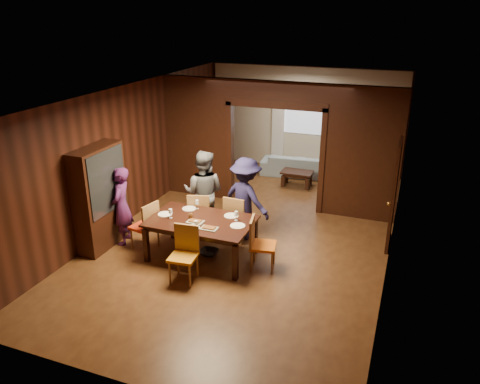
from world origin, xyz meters
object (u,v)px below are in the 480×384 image
at_px(person_purple, 122,206).
at_px(chair_far_l, 200,214).
at_px(coffee_table, 297,179).
at_px(chair_right, 263,244).
at_px(chair_far_r, 238,218).
at_px(person_grey, 204,193).
at_px(chair_left, 144,225).
at_px(hutch, 100,198).
at_px(chair_near, 183,255).
at_px(sofa, 298,165).
at_px(dining_table, 202,239).
at_px(person_navy, 246,199).

distance_m(person_purple, chair_far_l, 1.55).
distance_m(coffee_table, chair_right, 4.30).
distance_m(person_purple, coffee_table, 4.96).
xyz_separation_m(chair_far_l, chair_far_r, (0.77, 0.11, 0.00)).
relative_size(person_grey, chair_left, 1.82).
distance_m(chair_far_r, hutch, 2.68).
bearing_deg(chair_far_r, chair_near, 82.38).
relative_size(sofa, chair_far_r, 2.06).
relative_size(dining_table, chair_right, 1.96).
bearing_deg(chair_left, chair_far_l, 148.99).
relative_size(person_purple, chair_left, 1.61).
distance_m(dining_table, chair_far_l, 0.88).
bearing_deg(hutch, chair_near, -16.69).
xyz_separation_m(sofa, chair_left, (-1.72, -5.18, 0.19)).
bearing_deg(person_navy, chair_left, 55.02).
relative_size(person_purple, hutch, 0.78).
bearing_deg(chair_far_r, person_grey, -2.61).
bearing_deg(coffee_table, dining_table, -99.65).
height_order(chair_right, hutch, hutch).
xyz_separation_m(person_navy, chair_left, (-1.66, -1.14, -0.36)).
bearing_deg(sofa, chair_near, 80.58).
bearing_deg(chair_far_l, person_navy, -178.34).
relative_size(chair_far_r, hutch, 0.48).
bearing_deg(dining_table, person_grey, 111.97).
bearing_deg(chair_far_l, chair_near, 88.77).
relative_size(coffee_table, chair_far_l, 0.82).
relative_size(person_grey, hutch, 0.88).
height_order(dining_table, chair_far_r, chair_far_r).
height_order(coffee_table, chair_left, chair_left).
relative_size(person_purple, coffee_table, 1.95).
bearing_deg(chair_right, sofa, -3.95).
bearing_deg(person_purple, sofa, 140.61).
height_order(dining_table, hutch, hutch).
bearing_deg(coffee_table, person_purple, -119.42).
height_order(person_purple, hutch, hutch).
xyz_separation_m(person_purple, chair_left, (0.51, -0.06, -0.30)).
bearing_deg(chair_right, chair_far_l, 52.90).
bearing_deg(coffee_table, chair_far_r, -95.89).
distance_m(person_grey, hutch, 2.01).
relative_size(chair_right, chair_near, 1.00).
bearing_deg(chair_left, chair_right, 103.96).
distance_m(dining_table, coffee_table, 4.35).
bearing_deg(person_navy, chair_far_r, 81.36).
distance_m(chair_right, chair_far_r, 1.20).
xyz_separation_m(sofa, chair_near, (-0.48, -5.97, 0.19)).
height_order(person_grey, chair_far_r, person_grey).
bearing_deg(dining_table, sofa, 84.00).
height_order(person_purple, chair_near, person_purple).
xyz_separation_m(person_purple, chair_right, (2.89, 0.02, -0.30)).
bearing_deg(chair_far_l, chair_right, 137.52).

